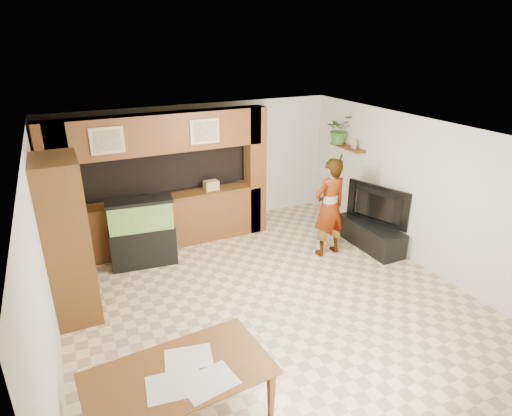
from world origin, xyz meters
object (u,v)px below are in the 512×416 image
person (329,208)px  dining_table (182,400)px  pantry_cabinet (67,240)px  television (374,206)px  aquarium (142,233)px

person → dining_table: size_ratio=0.99×
dining_table → pantry_cabinet: bearing=103.4°
television → dining_table: (-4.51, -2.45, -0.52)m
television → person: (-0.93, 0.14, 0.08)m
pantry_cabinet → person: pantry_cabinet is taller
person → television: bearing=166.6°
aquarium → dining_table: aquarium is taller
pantry_cabinet → dining_table: (0.84, -2.64, -0.86)m
dining_table → person: bearing=31.6°
pantry_cabinet → aquarium: (1.20, 1.02, -0.58)m
person → pantry_cabinet: bearing=-5.7°
dining_table → television: bearing=24.2°
television → pantry_cabinet: bearing=68.2°
television → person: size_ratio=0.70×
aquarium → person: size_ratio=0.67×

